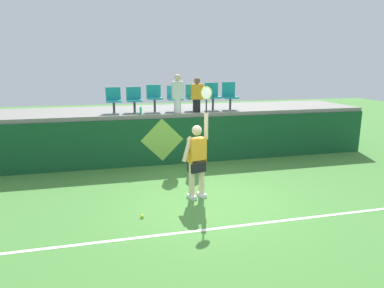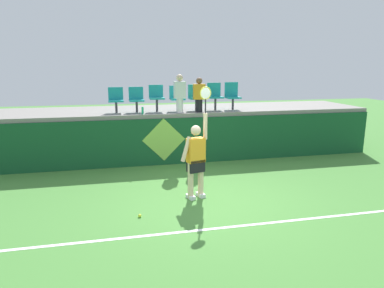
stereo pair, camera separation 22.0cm
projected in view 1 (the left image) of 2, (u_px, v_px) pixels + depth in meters
ground_plane at (209, 200)px, 7.68m from camera, size 40.00×40.00×0.00m
court_back_wall at (179, 141)px, 10.46m from camera, size 12.59×0.20×1.39m
spectator_platform at (171, 111)px, 11.43m from camera, size 12.59×2.50×0.12m
court_baseline_stripe at (230, 227)px, 6.42m from camera, size 11.33×0.08×0.01m
tennis_player at (197, 158)px, 7.66m from camera, size 0.73×0.36×2.47m
tennis_ball at (142, 216)px, 6.81m from camera, size 0.07×0.07×0.07m
water_bottle at (141, 111)px, 10.10m from camera, size 0.06×0.06×0.21m
stadium_chair_0 at (113, 99)px, 10.37m from camera, size 0.44×0.42×0.75m
stadium_chair_1 at (134, 98)px, 10.52m from camera, size 0.44×0.42×0.75m
stadium_chair_2 at (154, 96)px, 10.65m from camera, size 0.44×0.42×0.80m
stadium_chair_3 at (175, 97)px, 10.81m from camera, size 0.44×0.42×0.77m
stadium_chair_4 at (193, 96)px, 10.95m from camera, size 0.44×0.42×0.80m
stadium_chair_5 at (212, 95)px, 11.10m from camera, size 0.44×0.42×0.85m
stadium_chair_6 at (230, 95)px, 11.24m from camera, size 0.44×0.42×0.86m
spectator_0 at (197, 94)px, 10.50m from camera, size 0.34×0.20×1.03m
spectator_1 at (178, 93)px, 10.34m from camera, size 0.34×0.20×1.13m
wall_signage_mount at (163, 165)px, 10.39m from camera, size 1.27×0.01×1.40m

